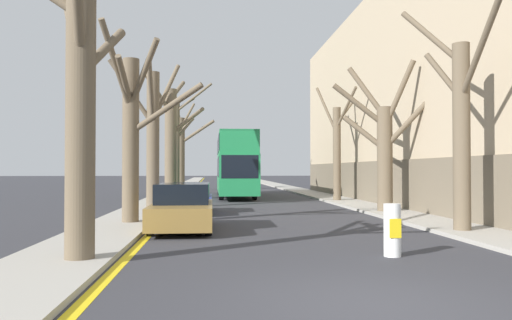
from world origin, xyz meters
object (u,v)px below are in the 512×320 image
at_px(street_tree_left_0, 80,99).
at_px(street_tree_right_2, 338,146).
at_px(double_decker_bus, 235,162).
at_px(street_tree_left_2, 152,132).
at_px(street_tree_left_5, 182,150).
at_px(street_tree_right_1, 383,147).
at_px(parked_car_0, 183,208).
at_px(parked_car_1, 191,199).
at_px(traffic_bollard, 392,230).
at_px(street_tree_right_0, 461,126).
at_px(street_tree_left_3, 171,137).
at_px(street_tree_left_1, 132,131).
at_px(street_tree_left_4, 178,141).

xyz_separation_m(street_tree_left_0, street_tree_right_2, (10.18, 18.63, -0.06)).
bearing_deg(double_decker_bus, street_tree_left_2, -113.94).
bearing_deg(street_tree_left_5, street_tree_left_0, -89.89).
distance_m(street_tree_right_1, parked_car_0, 10.15).
distance_m(street_tree_right_1, parked_car_1, 8.80).
xyz_separation_m(street_tree_left_5, street_tree_right_1, (10.28, -24.69, -0.79)).
bearing_deg(traffic_bollard, street_tree_left_0, -177.97).
xyz_separation_m(street_tree_right_0, parked_car_1, (-8.35, 8.04, -2.60)).
relative_size(street_tree_left_2, street_tree_left_5, 0.88).
bearing_deg(street_tree_left_3, street_tree_left_0, -90.24).
relative_size(street_tree_left_2, street_tree_right_0, 1.06).
height_order(street_tree_left_2, double_decker_bus, street_tree_left_2).
relative_size(street_tree_left_3, street_tree_left_5, 0.95).
relative_size(street_tree_left_1, street_tree_right_1, 1.01).
distance_m(street_tree_left_3, street_tree_right_0, 20.75).
height_order(street_tree_left_0, double_decker_bus, street_tree_left_0).
bearing_deg(parked_car_1, street_tree_left_5, 94.51).
bearing_deg(street_tree_left_4, street_tree_left_2, -90.97).
bearing_deg(street_tree_left_3, double_decker_bus, 30.89).
height_order(street_tree_left_2, parked_car_1, street_tree_left_2).
xyz_separation_m(street_tree_left_1, street_tree_left_3, (0.12, 14.97, 0.74)).
bearing_deg(street_tree_left_4, street_tree_right_0, -68.09).
bearing_deg(street_tree_left_2, street_tree_right_1, -18.56).
bearing_deg(double_decker_bus, street_tree_left_1, -104.03).
bearing_deg(parked_car_1, traffic_bollard, -66.96).
xyz_separation_m(street_tree_left_5, parked_car_0, (1.86, -29.89, -3.03)).
bearing_deg(street_tree_left_5, street_tree_left_1, -89.91).
height_order(street_tree_right_1, parked_car_0, street_tree_right_1).
distance_m(street_tree_left_5, street_tree_right_1, 26.76).
bearing_deg(double_decker_bus, parked_car_0, -97.71).
relative_size(street_tree_left_0, parked_car_0, 1.69).
xyz_separation_m(street_tree_left_0, parked_car_1, (1.79, 11.81, -2.73)).
bearing_deg(parked_car_1, street_tree_right_2, 39.09).
distance_m(street_tree_left_5, street_tree_right_0, 33.25).
distance_m(street_tree_right_0, parked_car_1, 11.88).
relative_size(street_tree_left_2, street_tree_left_3, 0.93).
bearing_deg(street_tree_left_0, street_tree_left_3, 89.76).
bearing_deg(street_tree_left_3, street_tree_right_2, -18.01).
bearing_deg(street_tree_right_0, street_tree_left_4, 111.91).
bearing_deg(double_decker_bus, street_tree_left_0, -100.09).
relative_size(street_tree_right_0, street_tree_right_1, 1.07).
distance_m(street_tree_right_0, street_tree_right_2, 14.86).
distance_m(street_tree_left_4, street_tree_left_5, 6.57).
relative_size(street_tree_left_5, street_tree_right_0, 1.20).
relative_size(street_tree_left_0, street_tree_left_2, 1.00).
distance_m(street_tree_left_3, double_decker_bus, 5.20).
bearing_deg(double_decker_bus, street_tree_left_4, 134.34).
height_order(street_tree_left_4, street_tree_left_5, street_tree_left_4).
bearing_deg(parked_car_0, parked_car_1, 90.00).
xyz_separation_m(street_tree_right_0, traffic_bollard, (-3.43, -3.53, -2.65)).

